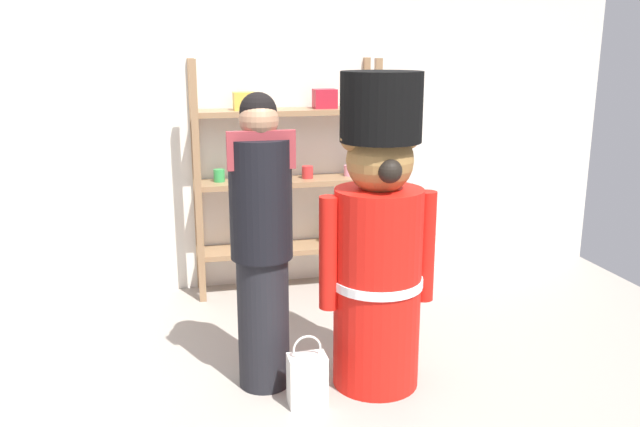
# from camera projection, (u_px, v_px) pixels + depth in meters

# --- Properties ---
(back_wall) EXTENTS (6.40, 0.12, 2.60)m
(back_wall) POSITION_uv_depth(u_px,v_px,m) (223.00, 123.00, 5.06)
(back_wall) COLOR silver
(back_wall) RESTS_ON ground_plane
(merchandise_shelf) EXTENTS (1.40, 0.35, 1.79)m
(merchandise_shelf) POSITION_uv_depth(u_px,v_px,m) (286.00, 175.00, 5.05)
(merchandise_shelf) COLOR #93704C
(merchandise_shelf) RESTS_ON ground_plane
(teddy_bear_guard) EXTENTS (0.66, 0.50, 1.75)m
(teddy_bear_guard) POSITION_uv_depth(u_px,v_px,m) (378.00, 243.00, 3.57)
(teddy_bear_guard) COLOR red
(teddy_bear_guard) RESTS_ON ground_plane
(person_shopper) EXTENTS (0.35, 0.34, 1.64)m
(person_shopper) POSITION_uv_depth(u_px,v_px,m) (262.00, 241.00, 3.55)
(person_shopper) COLOR black
(person_shopper) RESTS_ON ground_plane
(shopping_bag) EXTENTS (0.20, 0.13, 0.40)m
(shopping_bag) POSITION_uv_depth(u_px,v_px,m) (307.00, 379.00, 3.51)
(shopping_bag) COLOR silver
(shopping_bag) RESTS_ON ground_plane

